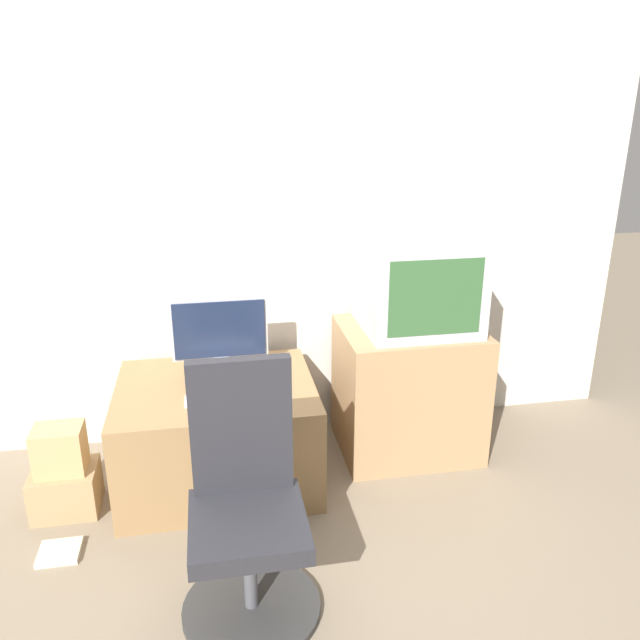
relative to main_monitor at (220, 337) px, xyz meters
name	(u,v)px	position (x,y,z in m)	size (l,w,h in m)	color
ground_plane	(270,592)	(0.12, -1.00, -0.70)	(12.00, 12.00, 0.00)	#7F705B
wall_back	(236,205)	(0.12, 0.32, 0.60)	(4.40, 0.05, 2.60)	beige
desk	(218,432)	(-0.04, -0.17, -0.44)	(0.95, 0.78, 0.52)	#937047
side_stand	(408,389)	(0.98, -0.05, -0.35)	(0.72, 0.58, 0.70)	#A37F56
main_monitor	(220,337)	(0.00, 0.00, 0.00)	(0.48, 0.24, 0.38)	#B2B2B7
keyboard	(226,398)	(0.01, -0.34, -0.17)	(0.38, 0.11, 0.01)	white
mouse	(278,390)	(0.25, -0.32, -0.16)	(0.07, 0.04, 0.03)	black
crt_tv	(418,283)	(1.01, -0.04, 0.24)	(0.56, 0.53, 0.48)	#B7B7BC
office_chair	(247,516)	(0.05, -1.03, -0.31)	(0.52, 0.52, 0.95)	#333333
cardboard_box_lower	(66,490)	(-0.75, -0.31, -0.59)	(0.29, 0.25, 0.21)	#A3845B
cardboard_box_upper	(60,449)	(-0.75, -0.31, -0.38)	(0.22, 0.17, 0.22)	tan
book	(60,552)	(-0.73, -0.63, -0.68)	(0.17, 0.16, 0.02)	beige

